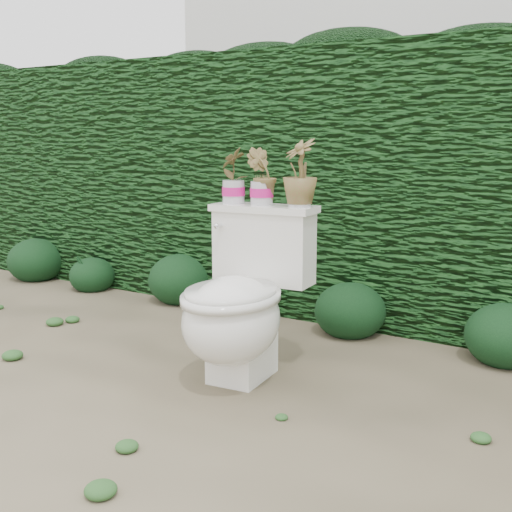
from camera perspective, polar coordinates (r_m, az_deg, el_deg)
The scene contains 12 objects.
ground at distance 2.97m, azimuth -4.66°, elevation -11.06°, with size 60.00×60.00×0.00m, color gray.
hedge at distance 4.16m, azimuth 8.53°, elevation 6.44°, with size 8.00×1.00×1.60m, color #20571D.
toilet at distance 2.88m, azimuth -1.42°, elevation -4.25°, with size 0.52×0.72×0.78m.
potted_plant_left at distance 3.08m, azimuth -2.02°, elevation 7.03°, with size 0.13×0.09×0.25m, color #348228.
potted_plant_center at distance 3.01m, azimuth 0.51°, elevation 6.96°, with size 0.14×0.11×0.25m, color #348228.
potted_plant_right at distance 2.93m, azimuth 3.92°, elevation 7.24°, with size 0.16×0.16×0.29m, color #348228.
liriope_clump_0 at distance 5.25m, azimuth -18.99°, elevation -0.08°, with size 0.43×0.43×0.35m, color #143A17.
liriope_clump_1 at distance 4.78m, azimuth -14.37°, elevation -1.35°, with size 0.33×0.33×0.26m, color #143A17.
liriope_clump_2 at distance 4.32m, azimuth -6.68°, elevation -1.74°, with size 0.44×0.44×0.35m, color #143A17.
liriope_clump_3 at distance 3.98m, azimuth -0.25°, elevation -3.37°, with size 0.33×0.33×0.26m, color #143A17.
liriope_clump_4 at distance 3.63m, azimuth 8.37°, elevation -4.42°, with size 0.40×0.40×0.32m, color #143A17.
liriope_clump_5 at distance 3.38m, azimuth 21.42°, elevation -6.17°, with size 0.40×0.40×0.32m, color #143A17.
Camera 1 is at (1.66, -2.20, 1.09)m, focal length 45.00 mm.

